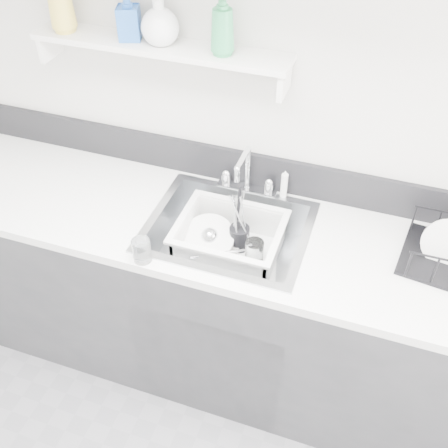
% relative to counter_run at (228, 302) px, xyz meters
% --- Properties ---
extents(room_shell, '(3.50, 3.00, 2.60)m').
position_rel_counter_run_xyz_m(room_shell, '(0.00, -0.80, 1.22)').
color(room_shell, silver).
rests_on(room_shell, ground).
extents(counter_run, '(3.20, 0.62, 0.92)m').
position_rel_counter_run_xyz_m(counter_run, '(0.00, 0.00, 0.00)').
color(counter_run, '#2B2B2E').
rests_on(counter_run, ground).
extents(backsplash, '(3.20, 0.02, 0.16)m').
position_rel_counter_run_xyz_m(backsplash, '(0.00, 0.30, 0.54)').
color(backsplash, black).
rests_on(backsplash, counter_run).
extents(sink, '(0.64, 0.52, 0.20)m').
position_rel_counter_run_xyz_m(sink, '(0.00, 0.00, 0.37)').
color(sink, silver).
rests_on(sink, counter_run).
extents(faucet, '(0.26, 0.18, 0.23)m').
position_rel_counter_run_xyz_m(faucet, '(0.00, 0.25, 0.52)').
color(faucet, silver).
rests_on(faucet, counter_run).
extents(side_sprayer, '(0.03, 0.03, 0.14)m').
position_rel_counter_run_xyz_m(side_sprayer, '(0.16, 0.25, 0.53)').
color(side_sprayer, white).
rests_on(side_sprayer, counter_run).
extents(wall_shelf, '(1.00, 0.16, 0.12)m').
position_rel_counter_run_xyz_m(wall_shelf, '(-0.35, 0.23, 1.05)').
color(wall_shelf, silver).
rests_on(wall_shelf, room_shell).
extents(wash_tub, '(0.49, 0.43, 0.17)m').
position_rel_counter_run_xyz_m(wash_tub, '(0.00, 0.02, 0.37)').
color(wash_tub, white).
rests_on(wash_tub, sink).
extents(plate_stack, '(0.28, 0.27, 0.11)m').
position_rel_counter_run_xyz_m(plate_stack, '(-0.08, 0.01, 0.34)').
color(plate_stack, white).
rests_on(plate_stack, wash_tub).
extents(utensil_cup, '(0.08, 0.08, 0.28)m').
position_rel_counter_run_xyz_m(utensil_cup, '(0.03, 0.06, 0.37)').
color(utensil_cup, black).
rests_on(utensil_cup, wash_tub).
extents(ladle, '(0.27, 0.29, 0.08)m').
position_rel_counter_run_xyz_m(ladle, '(-0.04, -0.04, 0.35)').
color(ladle, silver).
rests_on(ladle, wash_tub).
extents(tumbler_in_tub, '(0.09, 0.09, 0.11)m').
position_rel_counter_run_xyz_m(tumbler_in_tub, '(0.11, -0.00, 0.36)').
color(tumbler_in_tub, white).
rests_on(tumbler_in_tub, wash_tub).
extents(tumbler_counter, '(0.09, 0.09, 0.10)m').
position_rel_counter_run_xyz_m(tumbler_counter, '(-0.24, -0.27, 0.51)').
color(tumbler_counter, white).
rests_on(tumbler_counter, counter_run).
extents(bowl_small, '(0.15, 0.15, 0.04)m').
position_rel_counter_run_xyz_m(bowl_small, '(0.09, -0.08, 0.33)').
color(bowl_small, white).
rests_on(bowl_small, wash_tub).
extents(soap_bottle_b, '(0.10, 0.10, 0.18)m').
position_rel_counter_run_xyz_m(soap_bottle_b, '(-0.46, 0.23, 1.16)').
color(soap_bottle_b, blue).
rests_on(soap_bottle_b, wall_shelf).
extents(soap_bottle_c, '(0.15, 0.15, 0.18)m').
position_rel_counter_run_xyz_m(soap_bottle_c, '(-0.34, 0.23, 1.16)').
color(soap_bottle_c, white).
rests_on(soap_bottle_c, wall_shelf).
extents(soap_bottle_d, '(0.10, 0.10, 0.22)m').
position_rel_counter_run_xyz_m(soap_bottle_d, '(-0.10, 0.22, 1.18)').
color(soap_bottle_d, '#2D9255').
rests_on(soap_bottle_d, wall_shelf).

